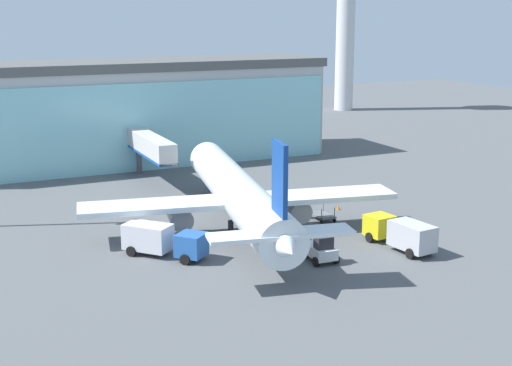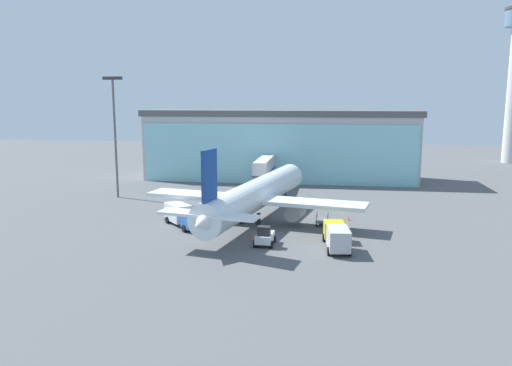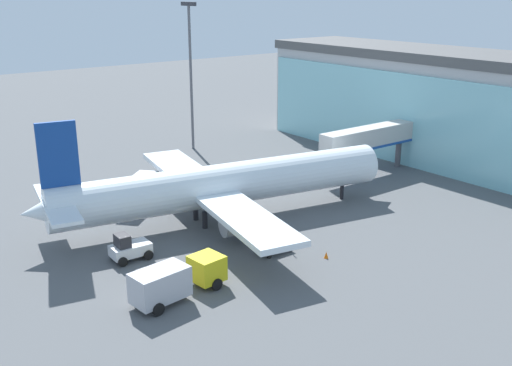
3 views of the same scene
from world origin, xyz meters
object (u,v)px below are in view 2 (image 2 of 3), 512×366
object	(u,v)px
airplane	(256,195)
pushback_tug	(265,237)
jet_bridge	(265,166)
safety_cone_wingtip	(349,218)
baggage_cart	(322,221)
fuel_truck	(337,236)
catering_truck	(182,215)
safety_cone_nose	(250,238)
apron_light_mast	(115,127)

from	to	relation	value
airplane	pushback_tug	distance (m)	11.46
jet_bridge	safety_cone_wingtip	world-z (taller)	jet_bridge
baggage_cart	pushback_tug	world-z (taller)	pushback_tug
jet_bridge	fuel_truck	size ratio (longest dim) A/B	1.92
pushback_tug	catering_truck	bearing A→B (deg)	61.70
safety_cone_nose	safety_cone_wingtip	size ratio (longest dim) A/B	1.00
safety_cone_nose	safety_cone_wingtip	bearing A→B (deg)	43.90
catering_truck	safety_cone_wingtip	world-z (taller)	catering_truck
apron_light_mast	fuel_truck	world-z (taller)	apron_light_mast
jet_bridge	safety_cone_wingtip	bearing A→B (deg)	-145.27
apron_light_mast	airplane	distance (m)	29.01
airplane	fuel_truck	size ratio (longest dim) A/B	4.83
pushback_tug	fuel_truck	bearing A→B (deg)	-89.57
jet_bridge	airplane	world-z (taller)	airplane
airplane	baggage_cart	distance (m)	9.39
baggage_cart	safety_cone_wingtip	xyz separation A→B (m)	(3.48, 2.62, -0.23)
catering_truck	baggage_cart	bearing A→B (deg)	59.92
airplane	jet_bridge	bearing A→B (deg)	15.58
airplane	safety_cone_wingtip	distance (m)	12.94
baggage_cart	catering_truck	bearing A→B (deg)	102.29
pushback_tug	safety_cone_nose	bearing A→B (deg)	49.73
jet_bridge	apron_light_mast	distance (m)	26.37
airplane	catering_truck	world-z (taller)	airplane
fuel_truck	safety_cone_wingtip	world-z (taller)	fuel_truck
apron_light_mast	airplane	xyz separation A→B (m)	(24.90, -12.54, -8.05)
jet_bridge	apron_light_mast	size ratio (longest dim) A/B	0.73
pushback_tug	safety_cone_wingtip	xyz separation A→B (m)	(9.72, 12.92, -0.70)
airplane	baggage_cart	world-z (taller)	airplane
apron_light_mast	safety_cone_nose	xyz separation A→B (m)	(25.64, -21.66, -11.29)
catering_truck	pushback_tug	xyz separation A→B (m)	(11.52, -6.80, -0.49)
catering_truck	baggage_cart	xyz separation A→B (m)	(17.76, 3.49, -0.97)
fuel_truck	safety_cone_nose	distance (m)	10.12
apron_light_mast	pushback_tug	world-z (taller)	apron_light_mast
catering_truck	safety_cone_wingtip	xyz separation A→B (m)	(21.24, 6.11, -1.19)
pushback_tug	safety_cone_wingtip	world-z (taller)	pushback_tug
airplane	catering_truck	xyz separation A→B (m)	(-8.88, -4.06, -2.04)
jet_bridge	baggage_cart	distance (m)	25.81
pushback_tug	jet_bridge	bearing A→B (deg)	9.54
apron_light_mast	fuel_truck	size ratio (longest dim) A/B	2.62
apron_light_mast	airplane	bearing A→B (deg)	-26.73
fuel_truck	pushback_tug	distance (m)	7.97
jet_bridge	apron_light_mast	world-z (taller)	apron_light_mast
catering_truck	baggage_cart	size ratio (longest dim) A/B	2.45
baggage_cart	safety_cone_wingtip	bearing A→B (deg)	-51.89
safety_cone_nose	airplane	bearing A→B (deg)	94.65
catering_truck	baggage_cart	world-z (taller)	catering_truck
safety_cone_nose	apron_light_mast	bearing A→B (deg)	139.81
catering_truck	fuel_truck	xyz separation A→B (m)	(19.47, -7.06, 0.00)
apron_light_mast	pushback_tug	size ratio (longest dim) A/B	6.00
apron_light_mast	fuel_truck	bearing A→B (deg)	-33.68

